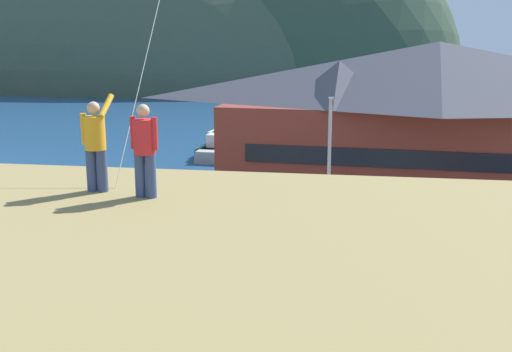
{
  "coord_description": "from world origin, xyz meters",
  "views": [
    {
      "loc": [
        3.45,
        -18.55,
        10.44
      ],
      "look_at": [
        -0.87,
        9.0,
        4.11
      ],
      "focal_mm": 43.84,
      "sensor_mm": 36.0,
      "label": 1
    }
  ],
  "objects_px": {
    "harbor_lodge": "(435,117)",
    "moored_boat_inner_slip": "(221,149)",
    "moored_boat_outer_mooring": "(296,155)",
    "parking_light_pole": "(329,166)",
    "person_kite_flyer": "(95,143)",
    "moored_boat_wharfside": "(223,146)",
    "parked_car_back_row_left": "(246,310)",
    "wharf_dock": "(261,154)",
    "parked_car_back_row_right": "(228,261)",
    "parked_car_mid_row_center": "(45,316)",
    "parked_car_corner_spot": "(110,249)",
    "person_companion": "(144,148)"
  },
  "relations": [
    {
      "from": "moored_boat_outer_mooring",
      "to": "parked_car_back_row_left",
      "type": "distance_m",
      "value": 30.64
    },
    {
      "from": "moored_boat_inner_slip",
      "to": "moored_boat_outer_mooring",
      "type": "bearing_deg",
      "value": -14.95
    },
    {
      "from": "parked_car_mid_row_center",
      "to": "parked_car_corner_spot",
      "type": "height_order",
      "value": "same"
    },
    {
      "from": "moored_boat_inner_slip",
      "to": "wharf_dock",
      "type": "bearing_deg",
      "value": 2.7
    },
    {
      "from": "moored_boat_wharfside",
      "to": "moored_boat_inner_slip",
      "type": "relative_size",
      "value": 1.09
    },
    {
      "from": "moored_boat_inner_slip",
      "to": "parked_car_back_row_right",
      "type": "distance_m",
      "value": 28.42
    },
    {
      "from": "parking_light_pole",
      "to": "moored_boat_inner_slip",
      "type": "bearing_deg",
      "value": 113.86
    },
    {
      "from": "moored_boat_inner_slip",
      "to": "person_companion",
      "type": "xyz_separation_m",
      "value": [
        7.54,
        -41.44,
        7.69
      ]
    },
    {
      "from": "person_companion",
      "to": "parked_car_mid_row_center",
      "type": "bearing_deg",
      "value": 130.5
    },
    {
      "from": "parked_car_mid_row_center",
      "to": "parking_light_pole",
      "type": "relative_size",
      "value": 0.57
    },
    {
      "from": "parked_car_back_row_right",
      "to": "parked_car_corner_spot",
      "type": "xyz_separation_m",
      "value": [
        -5.54,
        0.65,
        0.0
      ]
    },
    {
      "from": "parked_car_mid_row_center",
      "to": "moored_boat_outer_mooring",
      "type": "bearing_deg",
      "value": 80.09
    },
    {
      "from": "parked_car_corner_spot",
      "to": "moored_boat_wharfside",
      "type": "bearing_deg",
      "value": 91.67
    },
    {
      "from": "wharf_dock",
      "to": "moored_boat_inner_slip",
      "type": "distance_m",
      "value": 3.55
    },
    {
      "from": "wharf_dock",
      "to": "parked_car_corner_spot",
      "type": "height_order",
      "value": "parked_car_corner_spot"
    },
    {
      "from": "person_kite_flyer",
      "to": "moored_boat_inner_slip",
      "type": "bearing_deg",
      "value": 98.92
    },
    {
      "from": "harbor_lodge",
      "to": "moored_boat_inner_slip",
      "type": "bearing_deg",
      "value": 144.95
    },
    {
      "from": "moored_boat_outer_mooring",
      "to": "person_kite_flyer",
      "type": "xyz_separation_m",
      "value": [
        -0.28,
        -39.35,
        7.7
      ]
    },
    {
      "from": "wharf_dock",
      "to": "parked_car_back_row_right",
      "type": "height_order",
      "value": "parked_car_back_row_right"
    },
    {
      "from": "wharf_dock",
      "to": "parking_light_pole",
      "type": "distance_m",
      "value": 24.64
    },
    {
      "from": "moored_boat_wharfside",
      "to": "person_companion",
      "type": "xyz_separation_m",
      "value": [
        7.65,
        -43.02,
        7.69
      ]
    },
    {
      "from": "parked_car_corner_spot",
      "to": "moored_boat_outer_mooring",
      "type": "bearing_deg",
      "value": 76.61
    },
    {
      "from": "moored_boat_wharfside",
      "to": "parked_car_back_row_left",
      "type": "height_order",
      "value": "moored_boat_wharfside"
    },
    {
      "from": "parked_car_back_row_left",
      "to": "parking_light_pole",
      "type": "xyz_separation_m",
      "value": [
        2.4,
        9.22,
        3.31
      ]
    },
    {
      "from": "harbor_lodge",
      "to": "wharf_dock",
      "type": "distance_m",
      "value": 18.14
    },
    {
      "from": "wharf_dock",
      "to": "moored_boat_outer_mooring",
      "type": "distance_m",
      "value": 3.78
    },
    {
      "from": "moored_boat_wharfside",
      "to": "person_companion",
      "type": "height_order",
      "value": "person_companion"
    },
    {
      "from": "moored_boat_inner_slip",
      "to": "parked_car_corner_spot",
      "type": "distance_m",
      "value": 27.09
    },
    {
      "from": "moored_boat_wharfside",
      "to": "moored_boat_outer_mooring",
      "type": "bearing_deg",
      "value": -26.28
    },
    {
      "from": "parked_car_back_row_right",
      "to": "parking_light_pole",
      "type": "relative_size",
      "value": 0.56
    },
    {
      "from": "moored_boat_outer_mooring",
      "to": "parked_car_back_row_right",
      "type": "bearing_deg",
      "value": -91.05
    },
    {
      "from": "parked_car_back_row_right",
      "to": "person_companion",
      "type": "distance_m",
      "value": 15.61
    },
    {
      "from": "parked_car_corner_spot",
      "to": "parking_light_pole",
      "type": "relative_size",
      "value": 0.57
    },
    {
      "from": "parked_car_back_row_right",
      "to": "parked_car_back_row_left",
      "type": "height_order",
      "value": "same"
    },
    {
      "from": "harbor_lodge",
      "to": "parked_car_back_row_right",
      "type": "height_order",
      "value": "harbor_lodge"
    },
    {
      "from": "parking_light_pole",
      "to": "person_kite_flyer",
      "type": "distance_m",
      "value": 18.79
    },
    {
      "from": "wharf_dock",
      "to": "parked_car_corner_spot",
      "type": "distance_m",
      "value": 27.4
    },
    {
      "from": "moored_boat_wharfside",
      "to": "moored_boat_outer_mooring",
      "type": "xyz_separation_m",
      "value": [
        6.85,
        -3.38,
        0.0
      ]
    },
    {
      "from": "harbor_lodge",
      "to": "parked_car_back_row_left",
      "type": "distance_m",
      "value": 22.96
    },
    {
      "from": "harbor_lodge",
      "to": "moored_boat_inner_slip",
      "type": "xyz_separation_m",
      "value": [
        -16.46,
        11.55,
        -4.58
      ]
    },
    {
      "from": "parking_light_pole",
      "to": "harbor_lodge",
      "type": "bearing_deg",
      "value": 61.95
    },
    {
      "from": "harbor_lodge",
      "to": "parked_car_mid_row_center",
      "type": "distance_m",
      "value": 27.46
    },
    {
      "from": "moored_boat_wharfside",
      "to": "parked_car_mid_row_center",
      "type": "relative_size",
      "value": 1.92
    },
    {
      "from": "moored_boat_inner_slip",
      "to": "parked_car_mid_row_center",
      "type": "bearing_deg",
      "value": -88.1
    },
    {
      "from": "moored_boat_inner_slip",
      "to": "person_companion",
      "type": "distance_m",
      "value": 42.81
    },
    {
      "from": "parked_car_back_row_right",
      "to": "parked_car_back_row_left",
      "type": "bearing_deg",
      "value": -71.18
    },
    {
      "from": "wharf_dock",
      "to": "moored_boat_outer_mooring",
      "type": "bearing_deg",
      "value": -31.46
    },
    {
      "from": "moored_boat_wharfside",
      "to": "person_kite_flyer",
      "type": "distance_m",
      "value": 43.91
    },
    {
      "from": "moored_boat_wharfside",
      "to": "moored_boat_inner_slip",
      "type": "height_order",
      "value": "same"
    },
    {
      "from": "parked_car_mid_row_center",
      "to": "parked_car_back_row_left",
      "type": "height_order",
      "value": "same"
    }
  ]
}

